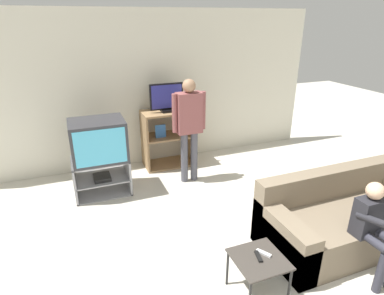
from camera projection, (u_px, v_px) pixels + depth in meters
The scene contains 11 objects.
wall_back at pixel (141, 90), 5.43m from camera, with size 6.40×0.06×2.60m.
tv_stand at pixel (102, 176), 4.75m from camera, with size 0.80×0.58×0.54m.
television_main at pixel (98, 140), 4.53m from camera, with size 0.76×0.60×0.58m.
media_shelf at pixel (168, 138), 5.57m from camera, with size 0.86×0.49×0.99m.
television_flat at pixel (167, 98), 5.27m from camera, with size 0.56×0.20×0.47m.
snack_table at pixel (259, 263), 2.93m from camera, with size 0.46×0.46×0.42m.
remote_control_black at pixel (258, 256), 2.92m from camera, with size 0.04×0.14×0.02m, color black.
remote_control_white at pixel (264, 253), 2.96m from camera, with size 0.04×0.14×0.02m, color silver.
couch at pixel (344, 219), 3.71m from camera, with size 1.99×0.89×0.79m.
person_standing_adult at pixel (189, 122), 4.83m from camera, with size 0.53×0.20×1.63m.
person_seated_child at pixel (375, 224), 3.08m from camera, with size 0.33×0.43×1.01m.
Camera 1 is at (-1.15, -1.40, 2.45)m, focal length 30.00 mm.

